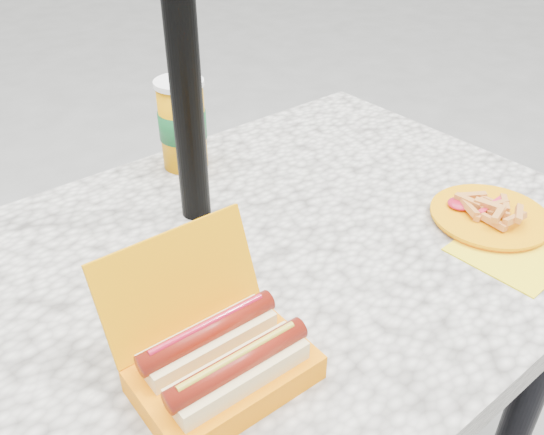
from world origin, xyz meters
TOP-DOWN VIEW (x-y plane):
  - picnic_table at (0.00, 0.00)m, footprint 1.20×0.80m
  - umbrella_pole at (0.00, 0.16)m, footprint 0.05×0.05m
  - hotdog_box at (-0.18, -0.17)m, footprint 0.21×0.19m
  - fries_plate at (0.37, -0.19)m, footprint 0.23×0.26m
  - soda_cup at (0.08, 0.32)m, footprint 0.09×0.09m

SIDE VIEW (x-z plane):
  - picnic_table at x=0.00m, z-range 0.27..1.02m
  - fries_plate at x=0.37m, z-range 0.74..0.78m
  - hotdog_box at x=-0.18m, z-range 0.71..0.87m
  - soda_cup at x=0.08m, z-range 0.75..0.93m
  - umbrella_pole at x=0.00m, z-range 0.00..2.20m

